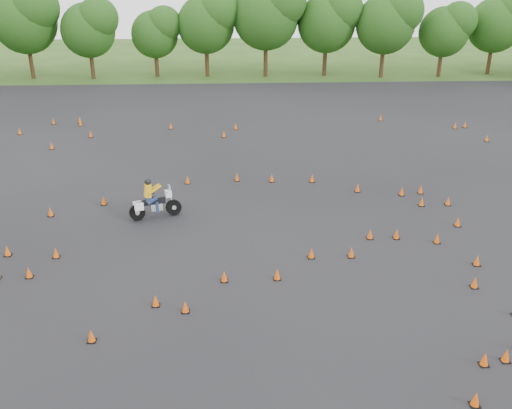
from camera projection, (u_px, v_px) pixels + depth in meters
The scene contains 5 objects.
ground at pixel (260, 269), 23.79m from camera, with size 140.00×140.00×0.00m, color #2D5119.
asphalt_pad at pixel (254, 210), 29.27m from camera, with size 62.00×62.00×0.00m, color black.
treeline at pixel (259, 39), 53.97m from camera, with size 87.13×32.19×10.58m.
traffic_cones at pixel (252, 210), 28.75m from camera, with size 36.01×33.23×0.45m.
rider_yellow at pixel (155, 199), 28.01m from camera, with size 2.60×0.80×2.01m, color gold, non-canonical shape.
Camera 1 is at (-1.16, -20.61, 12.14)m, focal length 40.00 mm.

